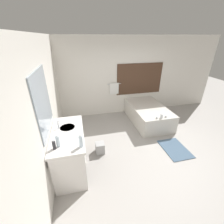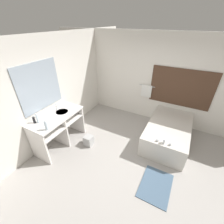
{
  "view_description": "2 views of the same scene",
  "coord_description": "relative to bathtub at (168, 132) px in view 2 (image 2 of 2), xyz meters",
  "views": [
    {
      "loc": [
        -1.58,
        -2.82,
        2.64
      ],
      "look_at": [
        -0.75,
        0.63,
        0.84
      ],
      "focal_mm": 24.0,
      "sensor_mm": 36.0,
      "label": 1
    },
    {
      "loc": [
        0.8,
        -2.27,
        2.95
      ],
      "look_at": [
        -0.73,
        0.62,
        0.9
      ],
      "focal_mm": 24.0,
      "sensor_mm": 36.0,
      "label": 2
    }
  ],
  "objects": [
    {
      "name": "ground_plane",
      "position": [
        -0.66,
        -1.28,
        -0.31
      ],
      "size": [
        16.0,
        16.0,
        0.0
      ],
      "primitive_type": "plane",
      "color": "#A8A39E",
      "rests_on": "ground"
    },
    {
      "name": "wall_back_with_blinds",
      "position": [
        -0.64,
        0.95,
        1.04
      ],
      "size": [
        7.4,
        0.13,
        2.7
      ],
      "color": "white",
      "rests_on": "ground_plane"
    },
    {
      "name": "wall_left_with_mirror",
      "position": [
        -2.89,
        -1.28,
        1.05
      ],
      "size": [
        0.08,
        7.4,
        2.7
      ],
      "color": "white",
      "rests_on": "ground_plane"
    },
    {
      "name": "vanity_counter",
      "position": [
        -2.53,
        -1.46,
        0.35
      ],
      "size": [
        0.64,
        1.36,
        0.92
      ],
      "color": "white",
      "rests_on": "ground_plane"
    },
    {
      "name": "sink_faucet",
      "position": [
        -2.7,
        -1.27,
        0.7
      ],
      "size": [
        0.09,
        0.04,
        0.18
      ],
      "color": "silver",
      "rests_on": "vanity_counter"
    },
    {
      "name": "bathtub",
      "position": [
        0.0,
        0.0,
        0.0
      ],
      "size": [
        1.07,
        1.82,
        0.68
      ],
      "color": "silver",
      "rests_on": "ground_plane"
    },
    {
      "name": "water_bottle_1",
      "position": [
        -2.27,
        -1.97,
        0.73
      ],
      "size": [
        0.07,
        0.07,
        0.24
      ],
      "color": "silver",
      "rests_on": "vanity_counter"
    },
    {
      "name": "water_bottle_2",
      "position": [
        -2.66,
        -1.88,
        0.72
      ],
      "size": [
        0.07,
        0.07,
        0.24
      ],
      "color": "silver",
      "rests_on": "vanity_counter"
    },
    {
      "name": "soap_dispenser",
      "position": [
        -2.72,
        -1.93,
        0.69
      ],
      "size": [
        0.06,
        0.06,
        0.19
      ],
      "color": "#28282D",
      "rests_on": "vanity_counter"
    },
    {
      "name": "waste_bin",
      "position": [
        -1.84,
        -1.17,
        -0.17
      ],
      "size": [
        0.22,
        0.22,
        0.28
      ],
      "color": "#B2B2B2",
      "rests_on": "ground_plane"
    },
    {
      "name": "bath_mat",
      "position": [
        0.08,
        -1.51,
        -0.3
      ],
      "size": [
        0.59,
        0.82,
        0.02
      ],
      "color": "slate",
      "rests_on": "ground_plane"
    }
  ]
}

